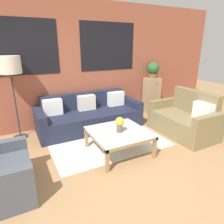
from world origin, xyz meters
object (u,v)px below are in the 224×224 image
(settee_vintage, at_px, (185,120))
(flower_vase, at_px, (120,123))
(coffee_table, at_px, (119,134))
(potted_plant, at_px, (153,70))
(floor_lamp, at_px, (10,68))
(couch_dark, at_px, (89,116))
(drawer_cabinet, at_px, (151,96))

(settee_vintage, relative_size, flower_vase, 5.22)
(coffee_table, distance_m, potted_plant, 2.58)
(coffee_table, bearing_deg, flower_vase, -92.63)
(floor_lamp, distance_m, flower_vase, 2.32)
(floor_lamp, bearing_deg, couch_dark, -7.23)
(drawer_cabinet, relative_size, flower_vase, 3.66)
(couch_dark, xyz_separation_m, coffee_table, (0.06, -1.29, 0.07))
(settee_vintage, xyz_separation_m, drawer_cabinet, (0.23, 1.47, 0.18))
(drawer_cabinet, bearing_deg, coffee_table, -141.14)
(flower_vase, bearing_deg, couch_dark, 92.49)
(couch_dark, bearing_deg, settee_vintage, -35.72)
(settee_vintage, height_order, flower_vase, settee_vintage)
(couch_dark, relative_size, coffee_table, 2.40)
(settee_vintage, relative_size, potted_plant, 3.36)
(coffee_table, relative_size, flower_vase, 3.60)
(coffee_table, bearing_deg, couch_dark, 92.59)
(floor_lamp, bearing_deg, coffee_table, -43.92)
(flower_vase, bearing_deg, floor_lamp, 135.57)
(couch_dark, height_order, coffee_table, couch_dark)
(drawer_cabinet, bearing_deg, flower_vase, -140.69)
(floor_lamp, bearing_deg, drawer_cabinet, 0.79)
(floor_lamp, height_order, potted_plant, floor_lamp)
(settee_vintage, bearing_deg, floor_lamp, 156.00)
(coffee_table, xyz_separation_m, floor_lamp, (-1.53, 1.48, 1.09))
(coffee_table, relative_size, floor_lamp, 0.59)
(couch_dark, distance_m, potted_plant, 2.17)
(couch_dark, distance_m, drawer_cabinet, 1.98)
(couch_dark, xyz_separation_m, flower_vase, (0.06, -1.32, 0.28))
(couch_dark, xyz_separation_m, potted_plant, (1.95, 0.23, 0.93))
(settee_vintage, relative_size, drawer_cabinet, 1.43)
(settee_vintage, relative_size, floor_lamp, 0.85)
(drawer_cabinet, bearing_deg, potted_plant, 90.00)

